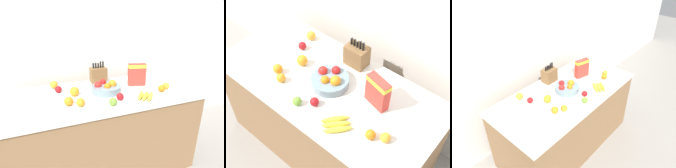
# 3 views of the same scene
# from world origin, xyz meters

# --- Properties ---
(ground_plane) EXTENTS (14.00, 14.00, 0.00)m
(ground_plane) POSITION_xyz_m (0.00, 0.00, 0.00)
(ground_plane) COLOR gray
(wall_back) EXTENTS (9.00, 0.06, 2.60)m
(wall_back) POSITION_xyz_m (0.00, 0.64, 1.30)
(wall_back) COLOR silver
(wall_back) RESTS_ON ground_plane
(counter) EXTENTS (1.80, 0.85, 0.86)m
(counter) POSITION_xyz_m (0.00, 0.00, 0.43)
(counter) COLOR olive
(counter) RESTS_ON ground_plane
(knife_block) EXTENTS (0.18, 0.13, 0.28)m
(knife_block) POSITION_xyz_m (0.04, 0.31, 0.95)
(knife_block) COLOR brown
(knife_block) RESTS_ON counter
(cereal_box) EXTENTS (0.20, 0.11, 0.24)m
(cereal_box) POSITION_xyz_m (0.40, 0.08, 1.00)
(cereal_box) COLOR red
(cereal_box) RESTS_ON counter
(fruit_bowl) EXTENTS (0.29, 0.29, 0.12)m
(fruit_bowl) POSITION_xyz_m (0.02, 0.01, 0.91)
(fruit_bowl) COLOR gray
(fruit_bowl) RESTS_ON counter
(banana_bunch) EXTENTS (0.23, 0.23, 0.04)m
(banana_bunch) POSITION_xyz_m (0.31, -0.25, 0.88)
(banana_bunch) COLOR yellow
(banana_bunch) RESTS_ON counter
(apple_leftmost) EXTENTS (0.07, 0.07, 0.07)m
(apple_leftmost) POSITION_xyz_m (0.07, -0.22, 0.90)
(apple_leftmost) COLOR #A31419
(apple_leftmost) RESTS_ON counter
(apple_rear) EXTENTS (0.07, 0.07, 0.07)m
(apple_rear) POSITION_xyz_m (-0.02, -0.29, 0.90)
(apple_rear) COLOR #6B9E33
(apple_rear) RESTS_ON counter
(apple_middle) EXTENTS (0.07, 0.07, 0.07)m
(apple_middle) POSITION_xyz_m (-0.42, 0.16, 0.90)
(apple_middle) COLOR #A31419
(apple_middle) RESTS_ON counter
(orange_front_center) EXTENTS (0.07, 0.07, 0.07)m
(orange_front_center) POSITION_xyz_m (0.63, -0.14, 0.90)
(orange_front_center) COLOR orange
(orange_front_center) RESTS_ON counter
(orange_front_right) EXTENTS (0.08, 0.08, 0.08)m
(orange_front_right) POSITION_xyz_m (-0.46, 0.30, 0.90)
(orange_front_right) COLOR orange
(orange_front_right) RESTS_ON counter
(orange_front_left) EXTENTS (0.09, 0.09, 0.09)m
(orange_front_left) POSITION_xyz_m (-0.29, 0.03, 0.91)
(orange_front_left) COLOR orange
(orange_front_left) RESTS_ON counter
(orange_by_cereal) EXTENTS (0.07, 0.07, 0.07)m
(orange_by_cereal) POSITION_xyz_m (-0.28, -0.21, 0.90)
(orange_by_cereal) COLOR orange
(orange_by_cereal) RESTS_ON counter
(orange_near_bowl) EXTENTS (0.08, 0.08, 0.08)m
(orange_near_bowl) POSITION_xyz_m (-0.37, -0.16, 0.90)
(orange_near_bowl) COLOR orange
(orange_near_bowl) RESTS_ON counter
(orange_mid_left) EXTENTS (0.07, 0.07, 0.07)m
(orange_mid_left) POSITION_xyz_m (0.54, -0.18, 0.90)
(orange_mid_left) COLOR orange
(orange_mid_left) RESTS_ON counter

